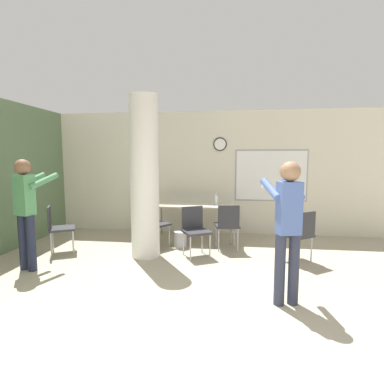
% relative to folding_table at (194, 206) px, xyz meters
% --- Properties ---
extents(wall_back, '(8.00, 0.15, 2.80)m').
position_rel_folding_table_xyz_m(wall_back, '(0.16, 0.68, 0.69)').
color(wall_back, beige).
rests_on(wall_back, ground_plane).
extents(support_pillar, '(0.49, 0.49, 2.80)m').
position_rel_folding_table_xyz_m(support_pillar, '(-0.71, -1.23, 0.69)').
color(support_pillar, silver).
rests_on(support_pillar, ground_plane).
extents(folding_table, '(1.69, 0.78, 0.76)m').
position_rel_folding_table_xyz_m(folding_table, '(0.00, 0.00, 0.00)').
color(folding_table, beige).
rests_on(folding_table, ground_plane).
extents(bottle_on_table, '(0.08, 0.08, 0.29)m').
position_rel_folding_table_xyz_m(bottle_on_table, '(0.48, -0.02, 0.16)').
color(bottle_on_table, silver).
rests_on(bottle_on_table, folding_table).
extents(waste_bin, '(0.25, 0.25, 0.31)m').
position_rel_folding_table_xyz_m(waste_bin, '(-0.19, -0.62, -0.56)').
color(waste_bin, '#B2B2B7').
rests_on(waste_bin, ground_plane).
extents(chair_by_left_wall, '(0.60, 0.60, 0.87)m').
position_rel_folding_table_xyz_m(chair_by_left_wall, '(-2.36, -1.26, -0.20)').
color(chair_by_left_wall, '#2D2D33').
rests_on(chair_by_left_wall, ground_plane).
extents(chair_table_left, '(0.62, 0.62, 0.87)m').
position_rel_folding_table_xyz_m(chair_table_left, '(-0.71, -0.71, -0.20)').
color(chair_table_left, '#2D2D33').
rests_on(chair_table_left, ground_plane).
extents(chair_table_right, '(0.51, 0.51, 0.87)m').
position_rel_folding_table_xyz_m(chair_table_right, '(0.72, -0.66, -0.20)').
color(chair_table_right, '#2D2D33').
rests_on(chair_table_right, ground_plane).
extents(chair_mid_room, '(0.61, 0.61, 0.87)m').
position_rel_folding_table_xyz_m(chair_mid_room, '(1.92, -1.21, -0.20)').
color(chair_mid_room, '#2D2D33').
rests_on(chair_mid_room, ground_plane).
extents(chair_table_front, '(0.59, 0.59, 0.87)m').
position_rel_folding_table_xyz_m(chair_table_front, '(0.15, -1.08, -0.20)').
color(chair_table_front, '#2D2D33').
rests_on(chair_table_front, ground_plane).
extents(person_watching_back, '(0.49, 0.68, 1.72)m').
position_rel_folding_table_xyz_m(person_watching_back, '(-2.33, -2.09, 0.30)').
color(person_watching_back, '#1E2338').
rests_on(person_watching_back, ground_plane).
extents(person_playing_side, '(0.47, 0.66, 1.70)m').
position_rel_folding_table_xyz_m(person_playing_side, '(1.43, -2.72, 0.29)').
color(person_playing_side, '#2D3347').
rests_on(person_playing_side, ground_plane).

